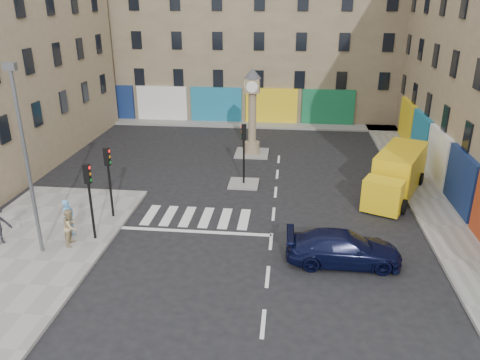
% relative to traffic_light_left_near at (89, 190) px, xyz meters
% --- Properties ---
extents(ground, '(120.00, 120.00, 0.00)m').
position_rel_traffic_light_left_near_xyz_m(ground, '(8.30, -0.20, -2.62)').
color(ground, black).
rests_on(ground, ground).
extents(sidewalk_left, '(7.00, 16.00, 0.15)m').
position_rel_traffic_light_left_near_xyz_m(sidewalk_left, '(-2.70, -2.20, -2.55)').
color(sidewalk_left, gray).
rests_on(sidewalk_left, ground).
extents(sidewalk_right, '(2.60, 30.00, 0.15)m').
position_rel_traffic_light_left_near_xyz_m(sidewalk_right, '(17.00, 9.80, -2.55)').
color(sidewalk_right, gray).
rests_on(sidewalk_right, ground).
extents(sidewalk_far, '(32.00, 2.40, 0.15)m').
position_rel_traffic_light_left_near_xyz_m(sidewalk_far, '(4.30, 22.00, -2.55)').
color(sidewalk_far, gray).
rests_on(sidewalk_far, ground).
extents(island_near, '(1.80, 1.80, 0.12)m').
position_rel_traffic_light_left_near_xyz_m(island_near, '(6.30, 7.80, -2.56)').
color(island_near, gray).
rests_on(island_near, ground).
extents(island_far, '(2.40, 2.40, 0.12)m').
position_rel_traffic_light_left_near_xyz_m(island_far, '(6.30, 13.80, -2.56)').
color(island_far, gray).
rests_on(island_far, ground).
extents(building_far, '(32.00, 10.00, 17.00)m').
position_rel_traffic_light_left_near_xyz_m(building_far, '(4.30, 27.80, 5.88)').
color(building_far, '#8B795C').
rests_on(building_far, ground).
extents(traffic_light_left_near, '(0.28, 0.22, 3.70)m').
position_rel_traffic_light_left_near_xyz_m(traffic_light_left_near, '(0.00, 0.00, 0.00)').
color(traffic_light_left_near, black).
rests_on(traffic_light_left_near, sidewalk_left).
extents(traffic_light_left_far, '(0.28, 0.22, 3.70)m').
position_rel_traffic_light_left_near_xyz_m(traffic_light_left_far, '(0.00, 2.40, 0.00)').
color(traffic_light_left_far, black).
rests_on(traffic_light_left_far, sidewalk_left).
extents(traffic_light_island, '(0.28, 0.22, 3.70)m').
position_rel_traffic_light_left_near_xyz_m(traffic_light_island, '(6.30, 7.80, -0.03)').
color(traffic_light_island, black).
rests_on(traffic_light_island, island_near).
extents(lamp_post, '(0.50, 0.25, 8.30)m').
position_rel_traffic_light_left_near_xyz_m(lamp_post, '(-1.90, -1.40, 2.17)').
color(lamp_post, '#595B60').
rests_on(lamp_post, sidewalk_left).
extents(clock_pillar, '(1.20, 1.20, 6.10)m').
position_rel_traffic_light_left_near_xyz_m(clock_pillar, '(6.30, 13.80, 0.93)').
color(clock_pillar, '#977F63').
rests_on(clock_pillar, island_far).
extents(navy_sedan, '(4.98, 2.10, 1.43)m').
position_rel_traffic_light_left_near_xyz_m(navy_sedan, '(11.48, -0.74, -1.90)').
color(navy_sedan, black).
rests_on(navy_sedan, ground).
extents(yellow_van, '(4.68, 7.11, 2.50)m').
position_rel_traffic_light_left_near_xyz_m(yellow_van, '(15.27, 7.41, -1.38)').
color(yellow_van, yellow).
rests_on(yellow_van, ground).
extents(pedestrian_blue, '(0.55, 0.75, 1.87)m').
position_rel_traffic_light_left_near_xyz_m(pedestrian_blue, '(-1.23, 0.08, -1.53)').
color(pedestrian_blue, '#5D9ED4').
rests_on(pedestrian_blue, sidewalk_left).
extents(pedestrian_tan, '(0.70, 0.87, 1.74)m').
position_rel_traffic_light_left_near_xyz_m(pedestrian_tan, '(-0.79, -0.65, -1.60)').
color(pedestrian_tan, tan).
rests_on(pedestrian_tan, sidewalk_left).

